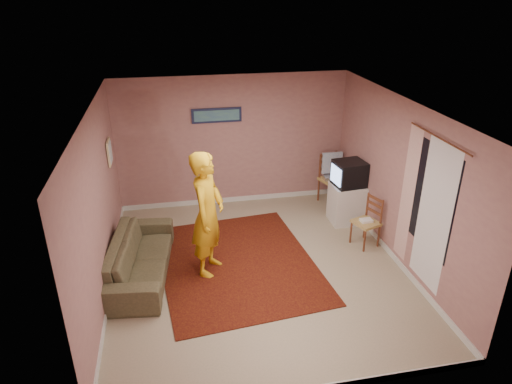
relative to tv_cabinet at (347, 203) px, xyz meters
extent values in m
plane|color=tan|center=(-1.95, -1.24, -0.37)|extent=(5.00, 5.00, 0.00)
cube|color=#A07169|center=(-1.95, 1.26, 0.93)|extent=(4.50, 0.02, 2.60)
cube|color=#A07169|center=(-1.95, -3.74, 0.93)|extent=(4.50, 0.02, 2.60)
cube|color=#A07169|center=(-4.20, -1.24, 0.93)|extent=(0.02, 5.00, 2.60)
cube|color=#A07169|center=(0.30, -1.24, 0.93)|extent=(0.02, 5.00, 2.60)
cube|color=silver|center=(-1.95, -1.24, 2.23)|extent=(4.50, 5.00, 0.02)
cube|color=silver|center=(-1.95, 1.25, -0.32)|extent=(4.50, 0.02, 0.10)
cube|color=silver|center=(-4.19, -1.24, -0.32)|extent=(0.02, 5.00, 0.10)
cube|color=silver|center=(0.29, -1.24, -0.32)|extent=(0.02, 5.00, 0.10)
cube|color=black|center=(0.29, -2.14, 1.08)|extent=(0.01, 1.10, 1.50)
cube|color=silver|center=(0.28, -2.29, 0.88)|extent=(0.01, 0.75, 2.10)
cube|color=beige|center=(0.26, -1.59, 0.88)|extent=(0.01, 0.35, 2.10)
cylinder|color=brown|center=(0.25, -2.14, 1.95)|extent=(0.02, 1.40, 0.02)
cube|color=#141938|center=(-2.25, 1.23, 1.48)|extent=(0.95, 0.03, 0.28)
cube|color=#304E86|center=(-2.25, 1.21, 1.48)|extent=(0.86, 0.01, 0.20)
cube|color=beige|center=(-4.17, 0.36, 1.18)|extent=(0.03, 0.38, 0.42)
cube|color=#B5C0C6|center=(-4.15, 0.36, 1.18)|extent=(0.01, 0.30, 0.34)
cube|color=black|center=(-2.25, -1.03, -0.37)|extent=(2.68, 3.22, 0.02)
cube|color=silver|center=(0.00, 0.00, 0.00)|extent=(0.59, 0.53, 0.75)
cube|color=black|center=(0.00, 0.00, 0.60)|extent=(0.58, 0.54, 0.46)
cube|color=#8CB2F2|center=(-0.27, -0.03, 0.60)|extent=(0.06, 0.38, 0.33)
cube|color=tan|center=(0.02, 0.85, 0.12)|extent=(0.58, 0.56, 0.05)
cube|color=brown|center=(0.02, 0.85, 0.38)|extent=(0.45, 0.19, 0.53)
cube|color=#B6B6BB|center=(0.02, 0.85, 0.18)|extent=(0.40, 0.30, 0.07)
cube|color=#7CA3CA|center=(0.02, 0.96, 0.45)|extent=(0.42, 0.05, 0.44)
cube|color=tan|center=(0.00, -0.87, 0.05)|extent=(0.49, 0.50, 0.05)
cube|color=brown|center=(0.00, -0.87, 0.28)|extent=(0.17, 0.39, 0.45)
cube|color=white|center=(0.00, -0.87, 0.10)|extent=(0.21, 0.16, 0.04)
imported|color=brown|center=(-3.75, -1.04, -0.07)|extent=(1.06, 2.19, 0.61)
imported|color=gold|center=(-2.69, -1.13, 0.61)|extent=(0.73, 0.85, 1.97)
camera|label=1|loc=(-3.14, -7.20, 3.76)|focal=32.00mm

